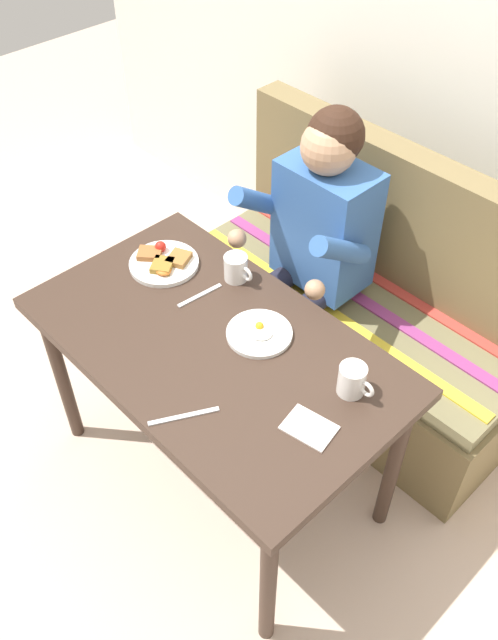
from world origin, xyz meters
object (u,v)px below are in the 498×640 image
Objects in this scene: table at (215,359)px; plate_eggs at (259,333)px; couch at (359,315)px; knife at (184,416)px; coffee_mug at (353,380)px; person at (311,237)px; napkin at (309,428)px; fork at (200,295)px; plate_breakfast at (164,262)px; coffee_mug_second at (236,268)px.

plate_eggs is at bearing 57.42° from table.
knife is at bearing -81.15° from couch.
table is 0.46m from coffee_mug.
coffee_mug is (0.42, 0.15, 0.13)m from table.
knife is (0.16, -1.01, 0.40)m from couch.
plate_eggs is (0.21, -0.47, -0.00)m from person.
table is 0.43m from napkin.
person reaches higher than napkin.
couch reaches higher than fork.
knife is (0.55, -0.37, -0.01)m from plate_breakfast.
coffee_mug is at bearing 2.60° from plate_breakfast.
plate_eggs reaches higher than napkin.
person is at bearing 89.61° from fork.
knife is at bearing -57.04° from coffee_mug_second.
coffee_mug_second is 0.16m from fork.
person is at bearing 102.91° from table.
fork is (-0.02, -0.15, -0.05)m from coffee_mug_second.
napkin is at bearing -61.84° from couch.
napkin is at bearing -23.15° from plate_eggs.
plate_breakfast is at bearing -177.40° from coffee_mug.
table is at bearing -90.00° from couch.
plate_breakfast is 2.03× the size of coffee_mug.
table is 0.99× the size of person.
table is 10.17× the size of coffee_mug.
coffee_mug reaches higher than plate_breakfast.
coffee_mug reaches higher than plate_eggs.
couch is at bearing 96.82° from plate_eggs.
couch is 1.19× the size of person.
couch is at bearing 118.16° from napkin.
napkin is at bearing -10.07° from plate_breakfast.
person reaches higher than table.
couch is 0.77m from plate_eggs.
napkin is (0.56, -0.62, -0.01)m from person.
coffee_mug_second is 0.69× the size of fork.
coffee_mug is 0.69× the size of fork.
napkin is at bearing -6.59° from fork.
fork is 0.85× the size of knife.
knife is at bearing -40.26° from fork.
person reaches higher than knife.
fork is at bearing -97.37° from coffee_mug_second.
coffee_mug_second is 0.60m from knife.
plate_breakfast is 2.03× the size of coffee_mug_second.
coffee_mug_second reaches higher than napkin.
couch reaches higher than napkin.
coffee_mug is 0.59m from coffee_mug_second.
plate_breakfast is at bearing -178.18° from fork.
table is at bearing -16.65° from plate_breakfast.
coffee_mug reaches higher than table.
coffee_mug is 0.19m from napkin.
coffee_mug is 0.59× the size of knife.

